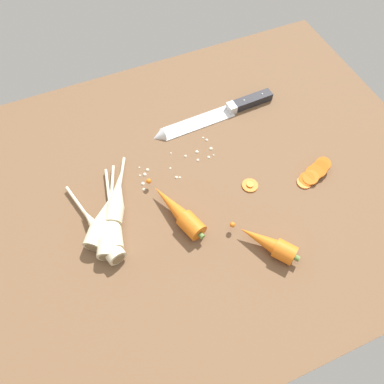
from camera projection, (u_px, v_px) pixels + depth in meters
The scene contains 12 objects.
ground_plane at pixel (189, 193), 92.97cm from camera, with size 120.00×90.00×4.00cm, color brown.
chefs_knife at pixel (212, 116), 102.62cm from camera, with size 34.81×5.22×4.18cm.
whole_carrot at pixel (178, 212), 85.58cm from camera, with size 8.61×18.84×4.20cm.
whole_carrot_second at pixel (269, 244), 81.52cm from camera, with size 10.74×13.53×4.20cm.
parsnip_front at pixel (102, 220), 84.59cm from camera, with size 13.73×17.75×4.00cm.
parsnip_mid_left at pixel (108, 224), 84.10cm from camera, with size 10.51×23.22×4.00cm.
parsnip_mid_right at pixel (100, 233), 82.92cm from camera, with size 8.04×22.78×4.00cm.
parsnip_back at pixel (111, 220), 84.58cm from camera, with size 6.52×21.42×4.00cm.
parsnip_outer at pixel (117, 200), 87.34cm from camera, with size 9.95×17.74×4.00cm.
carrot_slice_stack at pixel (314, 173), 92.30cm from camera, with size 9.63×5.55×3.42cm.
carrot_slice_stray_near at pixel (250, 185), 91.41cm from camera, with size 3.80×3.80×0.70cm.
mince_crumbs at pixel (177, 164), 94.68cm from camera, with size 20.48×9.62×0.89cm.
Camera 1 is at (-18.62, -45.36, 76.99)cm, focal length 36.32 mm.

